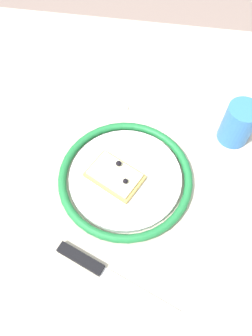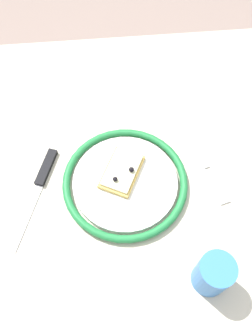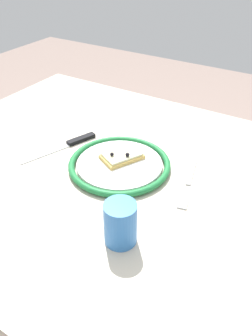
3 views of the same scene
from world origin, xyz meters
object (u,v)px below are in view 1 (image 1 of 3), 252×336
Objects in this scene: dining_table at (128,217)px; pizza_slice_near at (115,175)px; knife at (96,268)px; fork at (125,108)px; cup at (238,124)px; plate at (125,177)px.

pizza_slice_near reaches higher than dining_table.
pizza_slice_near reaches higher than knife.
fork is at bearing -169.34° from dining_table.
cup is (0.04, 0.25, 0.05)m from fork.
pizza_slice_near reaches higher than plate.
dining_table is 0.10m from plate.
cup is (-0.14, 0.22, 0.04)m from plate.
dining_table is at bearing 37.08° from pizza_slice_near.
pizza_slice_near reaches higher than fork.
knife is at bearing 0.92° from fork.
cup is at bearing 121.65° from pizza_slice_near.
cup is at bearing 133.59° from dining_table.
plate is 2.15× the size of pizza_slice_near.
pizza_slice_near is at bearing 2.89° from fork.
pizza_slice_near is (0.01, -0.02, 0.01)m from plate.
dining_table is 8.77× the size of pizza_slice_near.
fork is (-0.19, -0.01, -0.02)m from pizza_slice_near.
cup is (-0.19, 0.20, 0.12)m from dining_table.
plate is 1.36× the size of fork.
fork is (-0.37, -0.01, -0.00)m from knife.
cup reaches higher than dining_table.
fork is at bearing -179.08° from knife.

